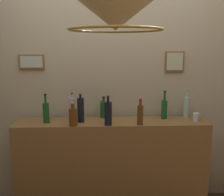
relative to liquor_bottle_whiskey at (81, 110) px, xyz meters
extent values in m
cube|color=beige|center=(0.31, 0.28, 0.34)|extent=(3.75, 0.08, 2.88)
cube|color=olive|center=(-0.51, 0.23, 0.46)|extent=(0.26, 0.03, 0.15)
cube|color=silver|center=(-0.51, 0.21, 0.46)|extent=(0.23, 0.01, 0.12)
cube|color=olive|center=(0.99, 0.23, 0.46)|extent=(0.20, 0.03, 0.21)
cube|color=beige|center=(0.99, 0.21, 0.46)|extent=(0.17, 0.01, 0.18)
cube|color=olive|center=(0.31, 0.02, -0.61)|extent=(1.95, 0.36, 0.97)
cylinder|color=black|center=(0.00, 0.00, 0.00)|extent=(0.07, 0.07, 0.25)
cylinder|color=black|center=(0.00, 0.00, 0.14)|extent=(0.02, 0.02, 0.04)
cylinder|color=#B7932D|center=(0.00, 0.00, 0.17)|extent=(0.03, 0.03, 0.01)
cylinder|color=brown|center=(0.58, -0.11, -0.03)|extent=(0.06, 0.06, 0.19)
cylinder|color=brown|center=(0.58, -0.11, 0.09)|extent=(0.03, 0.03, 0.05)
cylinder|color=maroon|center=(0.58, -0.11, 0.12)|extent=(0.03, 0.03, 0.01)
cylinder|color=#1A5926|center=(0.86, 0.08, -0.03)|extent=(0.06, 0.06, 0.20)
cylinder|color=#1A5926|center=(0.86, 0.08, 0.11)|extent=(0.02, 0.02, 0.09)
cylinder|color=black|center=(0.86, 0.08, 0.16)|extent=(0.03, 0.03, 0.01)
cylinder|color=#B3D3C2|center=(1.11, 0.12, -0.01)|extent=(0.06, 0.06, 0.22)
cylinder|color=#B3D3C2|center=(1.11, 0.12, 0.13)|extent=(0.02, 0.02, 0.06)
cylinder|color=#B7932D|center=(1.11, 0.12, 0.16)|extent=(0.02, 0.02, 0.01)
cylinder|color=#195421|center=(-0.34, -0.01, -0.03)|extent=(0.06, 0.06, 0.20)
cylinder|color=#195421|center=(-0.34, -0.01, 0.11)|extent=(0.02, 0.02, 0.08)
cylinder|color=black|center=(-0.34, -0.01, 0.16)|extent=(0.03, 0.03, 0.01)
cylinder|color=#1A5422|center=(0.23, 0.15, -0.04)|extent=(0.07, 0.07, 0.17)
cylinder|color=#1A5422|center=(0.23, 0.15, 0.07)|extent=(0.03, 0.03, 0.04)
cylinder|color=black|center=(0.23, 0.15, 0.09)|extent=(0.03, 0.03, 0.01)
cylinder|color=black|center=(0.27, -0.11, -0.01)|extent=(0.07, 0.07, 0.23)
cylinder|color=black|center=(0.27, -0.11, 0.13)|extent=(0.02, 0.02, 0.05)
cylinder|color=maroon|center=(0.27, -0.11, 0.16)|extent=(0.03, 0.03, 0.01)
cylinder|color=brown|center=(-0.06, -0.12, -0.04)|extent=(0.08, 0.08, 0.17)
cylinder|color=brown|center=(-0.06, -0.12, 0.06)|extent=(0.03, 0.03, 0.05)
cylinder|color=#B7932D|center=(-0.06, -0.12, 0.09)|extent=(0.04, 0.04, 0.01)
cylinder|color=silver|center=(-0.09, 0.09, -0.01)|extent=(0.06, 0.06, 0.23)
cylinder|color=silver|center=(-0.09, 0.09, 0.12)|extent=(0.02, 0.02, 0.04)
cylinder|color=maroon|center=(-0.09, 0.09, 0.15)|extent=(0.03, 0.03, 0.01)
cylinder|color=silver|center=(1.17, -0.02, -0.08)|extent=(0.06, 0.06, 0.08)
cone|color=beige|center=(0.30, -0.81, 0.84)|extent=(0.61, 0.61, 0.24)
torus|color=#AD8433|center=(0.30, -0.81, 0.73)|extent=(0.62, 0.62, 0.02)
camera|label=1|loc=(0.21, -2.56, 0.63)|focal=42.20mm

